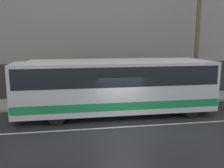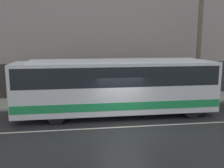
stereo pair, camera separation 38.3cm
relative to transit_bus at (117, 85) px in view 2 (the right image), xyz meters
The scene contains 6 objects.
ground_plane 2.80m from the transit_bus, 89.75° to the right, with size 60.00×60.00×0.00m, color #262628.
sidewalk 3.89m from the transit_bus, 89.85° to the left, with size 60.00×3.00×0.17m.
building_facade 6.12m from the transit_bus, 89.90° to the left, with size 60.00×0.35×11.02m.
lane_stripe 2.80m from the transit_bus, 89.75° to the right, with size 54.00×0.14×0.01m.
transit_bus is the anchor object (origin of this frame).
utility_pole_near 7.15m from the transit_bus, 21.80° to the left, with size 0.31×0.31×7.73m.
Camera 2 is at (-2.36, -12.28, 4.54)m, focal length 40.00 mm.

